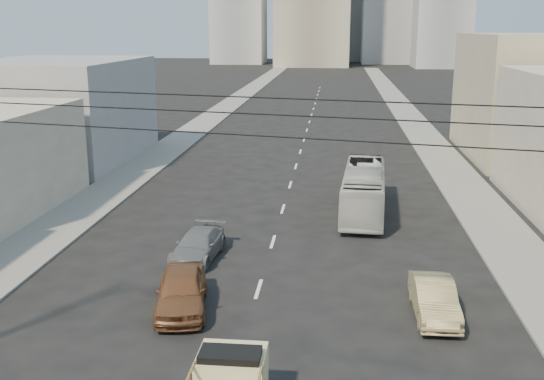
% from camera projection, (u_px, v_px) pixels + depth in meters
% --- Properties ---
extents(sidewalk_left, '(3.50, 180.00, 0.12)m').
position_uv_depth(sidewalk_left, '(221.00, 111.00, 81.44)').
color(sidewalk_left, gray).
rests_on(sidewalk_left, ground).
extents(sidewalk_right, '(3.50, 180.00, 0.12)m').
position_uv_depth(sidewalk_right, '(407.00, 113.00, 79.14)').
color(sidewalk_right, gray).
rests_on(sidewalk_right, ground).
extents(lane_dashes, '(0.15, 104.00, 0.01)m').
position_uv_depth(lane_dashes, '(305.00, 135.00, 63.92)').
color(lane_dashes, silver).
rests_on(lane_dashes, ground).
extents(city_bus, '(2.92, 9.92, 2.73)m').
position_uv_depth(city_bus, '(364.00, 190.00, 36.80)').
color(city_bus, '#BABBB6').
rests_on(city_bus, ground).
extents(sedan_brown, '(2.65, 4.88, 1.58)m').
position_uv_depth(sedan_brown, '(181.00, 291.00, 24.23)').
color(sedan_brown, brown).
rests_on(sedan_brown, ground).
extents(sedan_tan, '(1.52, 4.21, 1.38)m').
position_uv_depth(sedan_tan, '(434.00, 299.00, 23.72)').
color(sedan_tan, tan).
rests_on(sedan_tan, ground).
extents(sedan_grey, '(2.22, 4.63, 1.30)m').
position_uv_depth(sedan_grey, '(198.00, 245.00, 29.66)').
color(sedan_grey, slate).
rests_on(sedan_grey, ground).
extents(overhead_wires, '(23.01, 5.02, 0.72)m').
position_uv_depth(overhead_wires, '(176.00, 112.00, 12.07)').
color(overhead_wires, black).
rests_on(overhead_wires, ground).
extents(bldg_left_far, '(12.00, 16.00, 8.00)m').
position_uv_depth(bldg_left_far, '(56.00, 110.00, 51.34)').
color(bldg_left_far, gray).
rests_on(bldg_left_far, ground).
extents(midrise_nw, '(15.00, 15.00, 34.00)m').
position_uv_depth(midrise_nw, '(239.00, 4.00, 184.59)').
color(midrise_nw, '#919499').
rests_on(midrise_nw, ground).
extents(midrise_east, '(14.00, 14.00, 28.00)m').
position_uv_depth(midrise_east, '(443.00, 13.00, 165.42)').
color(midrise_east, '#919499').
rests_on(midrise_east, ground).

